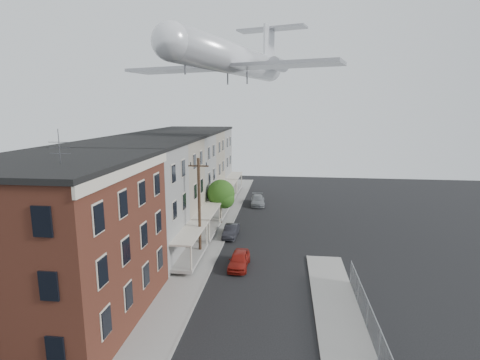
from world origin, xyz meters
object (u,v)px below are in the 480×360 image
object	(u,v)px
utility_pole	(199,206)
airplane	(236,60)
car_near	(239,260)
car_far	(258,200)
car_mid	(231,231)
street_tree	(222,195)

from	to	relation	value
utility_pole	airplane	size ratio (longest dim) A/B	0.33
car_near	car_far	xyz separation A→B (m)	(0.00, 20.99, -0.01)
utility_pole	car_mid	size ratio (longest dim) A/B	2.38
street_tree	airplane	size ratio (longest dim) A/B	0.19
car_near	airplane	distance (m)	22.08
car_mid	car_far	world-z (taller)	car_far
car_near	car_mid	size ratio (longest dim) A/B	1.04
street_tree	car_far	size ratio (longest dim) A/B	1.14
street_tree	car_mid	world-z (taller)	street_tree
car_near	airplane	world-z (taller)	airplane
car_mid	street_tree	bearing A→B (deg)	112.28
car_mid	car_far	distance (m)	13.56
street_tree	airplane	distance (m)	15.14
utility_pole	car_mid	xyz separation A→B (m)	(2.00, 5.58, -4.05)
car_near	car_far	bearing A→B (deg)	91.26
utility_pole	car_mid	bearing A→B (deg)	70.28
street_tree	utility_pole	bearing A→B (deg)	-91.89
utility_pole	car_mid	distance (m)	7.18
utility_pole	airplane	xyz separation A→B (m)	(1.85, 10.94, 13.81)
street_tree	car_far	xyz separation A→B (m)	(3.47, 9.10, -2.79)
street_tree	car_mid	distance (m)	5.45
car_far	airplane	world-z (taller)	airplane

